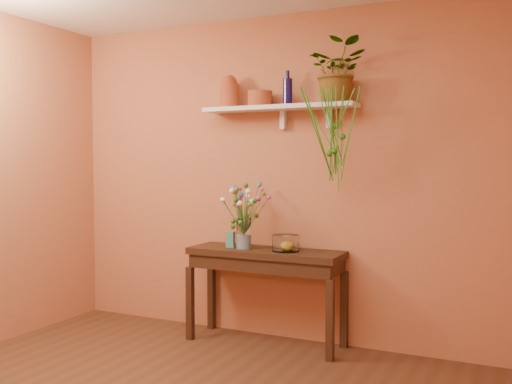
{
  "coord_description": "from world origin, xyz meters",
  "views": [
    {
      "loc": [
        1.9,
        -2.42,
        1.48
      ],
      "look_at": [
        0.0,
        1.55,
        1.25
      ],
      "focal_mm": 40.24,
      "sensor_mm": 36.0,
      "label": 1
    }
  ],
  "objects_px": {
    "sideboard": "(265,263)",
    "glass_vase": "(244,236)",
    "spider_plant": "(338,71)",
    "bouquet": "(244,202)",
    "terracotta_jug": "(229,92)",
    "blue_bottle": "(288,91)",
    "glass_bowl": "(286,244)"
  },
  "relations": [
    {
      "from": "bouquet",
      "to": "glass_bowl",
      "type": "height_order",
      "value": "bouquet"
    },
    {
      "from": "terracotta_jug",
      "to": "spider_plant",
      "type": "distance_m",
      "value": 0.96
    },
    {
      "from": "bouquet",
      "to": "glass_vase",
      "type": "bearing_deg",
      "value": -88.33
    },
    {
      "from": "spider_plant",
      "to": "bouquet",
      "type": "relative_size",
      "value": 1.12
    },
    {
      "from": "sideboard",
      "to": "glass_vase",
      "type": "bearing_deg",
      "value": -161.09
    },
    {
      "from": "blue_bottle",
      "to": "spider_plant",
      "type": "relative_size",
      "value": 0.58
    },
    {
      "from": "sideboard",
      "to": "bouquet",
      "type": "height_order",
      "value": "bouquet"
    },
    {
      "from": "blue_bottle",
      "to": "bouquet",
      "type": "relative_size",
      "value": 0.65
    },
    {
      "from": "glass_vase",
      "to": "glass_bowl",
      "type": "bearing_deg",
      "value": 6.88
    },
    {
      "from": "sideboard",
      "to": "glass_bowl",
      "type": "relative_size",
      "value": 5.9
    },
    {
      "from": "glass_bowl",
      "to": "sideboard",
      "type": "bearing_deg",
      "value": 175.27
    },
    {
      "from": "terracotta_jug",
      "to": "glass_vase",
      "type": "relative_size",
      "value": 1.08
    },
    {
      "from": "terracotta_jug",
      "to": "bouquet",
      "type": "distance_m",
      "value": 0.94
    },
    {
      "from": "blue_bottle",
      "to": "glass_vase",
      "type": "xyz_separation_m",
      "value": [
        -0.32,
        -0.16,
        -1.17
      ]
    },
    {
      "from": "spider_plant",
      "to": "terracotta_jug",
      "type": "bearing_deg",
      "value": 179.48
    },
    {
      "from": "glass_vase",
      "to": "glass_bowl",
      "type": "distance_m",
      "value": 0.36
    },
    {
      "from": "glass_vase",
      "to": "bouquet",
      "type": "xyz_separation_m",
      "value": [
        -0.0,
        0.01,
        0.28
      ]
    },
    {
      "from": "sideboard",
      "to": "bouquet",
      "type": "bearing_deg",
      "value": -162.81
    },
    {
      "from": "sideboard",
      "to": "bouquet",
      "type": "relative_size",
      "value": 2.98
    },
    {
      "from": "sideboard",
      "to": "spider_plant",
      "type": "height_order",
      "value": "spider_plant"
    },
    {
      "from": "spider_plant",
      "to": "glass_bowl",
      "type": "xyz_separation_m",
      "value": [
        -0.39,
        -0.09,
        -1.34
      ]
    },
    {
      "from": "sideboard",
      "to": "spider_plant",
      "type": "distance_m",
      "value": 1.62
    },
    {
      "from": "glass_bowl",
      "to": "terracotta_jug",
      "type": "bearing_deg",
      "value": 169.7
    },
    {
      "from": "terracotta_jug",
      "to": "spider_plant",
      "type": "height_order",
      "value": "spider_plant"
    },
    {
      "from": "spider_plant",
      "to": "glass_vase",
      "type": "xyz_separation_m",
      "value": [
        -0.74,
        -0.14,
        -1.3
      ]
    },
    {
      "from": "glass_vase",
      "to": "glass_bowl",
      "type": "relative_size",
      "value": 1.17
    },
    {
      "from": "glass_bowl",
      "to": "glass_vase",
      "type": "bearing_deg",
      "value": -173.12
    },
    {
      "from": "blue_bottle",
      "to": "spider_plant",
      "type": "distance_m",
      "value": 0.45
    },
    {
      "from": "glass_vase",
      "to": "spider_plant",
      "type": "bearing_deg",
      "value": 10.31
    },
    {
      "from": "sideboard",
      "to": "glass_vase",
      "type": "height_order",
      "value": "glass_vase"
    },
    {
      "from": "bouquet",
      "to": "sideboard",
      "type": "bearing_deg",
      "value": 17.19
    },
    {
      "from": "blue_bottle",
      "to": "terracotta_jug",
      "type": "bearing_deg",
      "value": -177.89
    }
  ]
}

